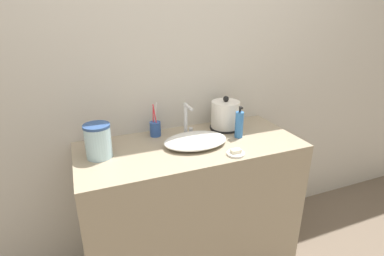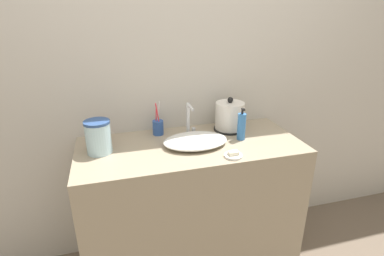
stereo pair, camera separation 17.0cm
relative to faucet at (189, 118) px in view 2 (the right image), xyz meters
The scene contains 10 objects.
wall_back 0.36m from the faucet, 99.12° to the left, with size 6.00×0.04×2.60m.
vanity_counter 0.56m from the faucet, 101.79° to the right, with size 1.29×0.57×0.87m.
sink_basin 0.17m from the faucet, 92.00° to the right, with size 0.37×0.26×0.05m.
faucet is the anchor object (origin of this frame).
electric_kettle 0.27m from the faucet, ahead, with size 0.20×0.20×0.22m.
toothbrush_cup 0.20m from the faucet, 160.59° to the left, with size 0.07×0.07×0.21m.
lotion_bottle 0.32m from the faucet, 27.37° to the right, with size 0.05×0.05×0.20m.
shampoo_bottle 0.53m from the faucet, behind, with size 0.07×0.07×0.14m.
soap_dish 0.39m from the faucet, 67.15° to the right, with size 0.10×0.10×0.03m.
water_pitcher 0.54m from the faucet, 169.40° to the right, with size 0.14×0.14×0.18m.
Camera 2 is at (-0.42, -1.24, 1.61)m, focal length 28.00 mm.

